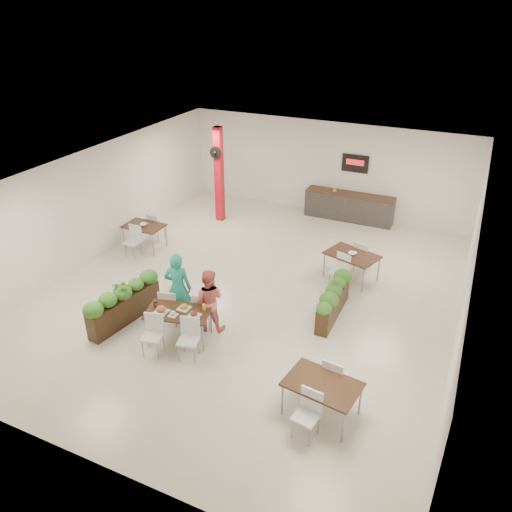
% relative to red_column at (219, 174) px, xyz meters
% --- Properties ---
extents(ground, '(12.00, 12.00, 0.00)m').
position_rel_red_column_xyz_m(ground, '(3.00, -3.79, -1.64)').
color(ground, beige).
rests_on(ground, ground).
extents(room_shell, '(10.10, 12.10, 3.22)m').
position_rel_red_column_xyz_m(room_shell, '(3.00, -3.79, 0.36)').
color(room_shell, white).
rests_on(room_shell, ground).
extents(red_column, '(0.40, 0.41, 3.20)m').
position_rel_red_column_xyz_m(red_column, '(0.00, 0.00, 0.00)').
color(red_column, red).
rests_on(red_column, ground).
extents(service_counter, '(3.00, 0.64, 2.20)m').
position_rel_red_column_xyz_m(service_counter, '(4.00, 1.86, -1.15)').
color(service_counter, '#2A2725').
rests_on(service_counter, ground).
extents(main_table, '(1.59, 1.88, 0.92)m').
position_rel_red_column_xyz_m(main_table, '(2.36, -6.33, -1.01)').
color(main_table, black).
rests_on(main_table, ground).
extents(diner_man, '(0.73, 0.57, 1.77)m').
position_rel_red_column_xyz_m(diner_man, '(1.97, -5.67, -0.76)').
color(diner_man, teal).
rests_on(diner_man, ground).
extents(diner_woman, '(0.87, 0.75, 1.53)m').
position_rel_red_column_xyz_m(diner_woman, '(2.77, -5.67, -0.88)').
color(diner_woman, '#E56E65').
rests_on(diner_woman, ground).
extents(planter_left, '(0.66, 2.10, 1.11)m').
position_rel_red_column_xyz_m(planter_left, '(0.82, -6.26, -1.11)').
color(planter_left, black).
rests_on(planter_left, ground).
extents(planter_right, '(0.41, 1.94, 1.01)m').
position_rel_red_column_xyz_m(planter_right, '(5.23, -4.00, -1.14)').
color(planter_right, black).
rests_on(planter_right, ground).
extents(side_table_a, '(1.20, 1.62, 0.92)m').
position_rel_red_column_xyz_m(side_table_a, '(-1.06, -2.86, -1.01)').
color(side_table_a, black).
rests_on(side_table_a, ground).
extents(side_table_b, '(1.56, 1.67, 0.92)m').
position_rel_red_column_xyz_m(side_table_b, '(5.15, -2.08, -1.00)').
color(side_table_b, black).
rests_on(side_table_b, ground).
extents(side_table_c, '(1.44, 1.66, 0.92)m').
position_rel_red_column_xyz_m(side_table_c, '(5.97, -7.19, -1.01)').
color(side_table_c, black).
rests_on(side_table_c, ground).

